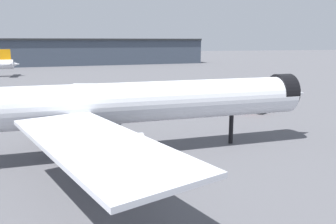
# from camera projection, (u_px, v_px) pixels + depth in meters

# --- Properties ---
(ground) EXTENTS (900.00, 900.00, 0.00)m
(ground) POSITION_uv_depth(u_px,v_px,m) (115.00, 160.00, 44.91)
(ground) COLOR #56565B
(airliner_near_gate) EXTENTS (61.87, 56.60, 16.21)m
(airliner_near_gate) POSITION_uv_depth(u_px,v_px,m) (112.00, 104.00, 45.75)
(airliner_near_gate) COLOR silver
(airliner_near_gate) RESTS_ON ground
(terminal_building) EXTENTS (237.10, 37.96, 30.45)m
(terminal_building) POSITION_uv_depth(u_px,v_px,m) (16.00, 52.00, 206.44)
(terminal_building) COLOR #3D4756
(terminal_building) RESTS_ON ground
(service_truck_front) EXTENTS (5.00, 5.84, 3.00)m
(service_truck_front) POSITION_uv_depth(u_px,v_px,m) (253.00, 105.00, 74.72)
(service_truck_front) COLOR black
(service_truck_front) RESTS_ON ground
(traffic_cone_near_nose) EXTENTS (0.63, 0.63, 0.79)m
(traffic_cone_near_nose) POSITION_uv_depth(u_px,v_px,m) (217.00, 108.00, 78.17)
(traffic_cone_near_nose) COLOR #F2600C
(traffic_cone_near_nose) RESTS_ON ground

